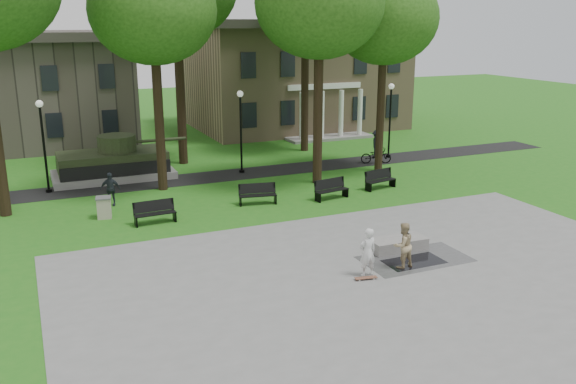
% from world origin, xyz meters
% --- Properties ---
extents(ground, '(120.00, 120.00, 0.00)m').
position_xyz_m(ground, '(0.00, 0.00, 0.00)').
color(ground, '#206317').
rests_on(ground, ground).
extents(plaza, '(22.00, 16.00, 0.02)m').
position_xyz_m(plaza, '(0.00, -5.00, 0.01)').
color(plaza, gray).
rests_on(plaza, ground).
extents(footpath, '(44.00, 2.60, 0.01)m').
position_xyz_m(footpath, '(0.00, 12.00, 0.01)').
color(footpath, black).
rests_on(footpath, ground).
extents(building_right, '(17.00, 12.00, 8.60)m').
position_xyz_m(building_right, '(10.00, 26.00, 4.34)').
color(building_right, '#9E8460').
rests_on(building_right, ground).
extents(building_left, '(15.00, 10.00, 7.20)m').
position_xyz_m(building_left, '(-11.00, 26.50, 3.60)').
color(building_left, '#4C443D').
rests_on(building_left, ground).
extents(tree_1, '(6.20, 6.20, 11.63)m').
position_xyz_m(tree_1, '(-4.50, 10.50, 8.95)').
color(tree_1, black).
rests_on(tree_1, ground).
extents(tree_2, '(6.60, 6.60, 12.16)m').
position_xyz_m(tree_2, '(3.50, 8.50, 9.32)').
color(tree_2, black).
rests_on(tree_2, ground).
extents(tree_3, '(6.00, 6.00, 11.19)m').
position_xyz_m(tree_3, '(8.00, 9.50, 8.60)').
color(tree_3, black).
rests_on(tree_3, ground).
extents(tree_5, '(6.40, 6.40, 12.44)m').
position_xyz_m(tree_5, '(6.50, 16.50, 9.67)').
color(tree_5, black).
rests_on(tree_5, ground).
extents(lamp_left, '(0.36, 0.36, 4.73)m').
position_xyz_m(lamp_left, '(-10.00, 12.30, 2.79)').
color(lamp_left, black).
rests_on(lamp_left, ground).
extents(lamp_mid, '(0.36, 0.36, 4.73)m').
position_xyz_m(lamp_mid, '(0.50, 12.30, 2.79)').
color(lamp_mid, black).
rests_on(lamp_mid, ground).
extents(lamp_right, '(0.36, 0.36, 4.73)m').
position_xyz_m(lamp_right, '(10.50, 12.30, 2.79)').
color(lamp_right, black).
rests_on(lamp_right, ground).
extents(tank_monument, '(7.45, 3.40, 2.40)m').
position_xyz_m(tank_monument, '(-6.46, 14.00, 0.86)').
color(tank_monument, gray).
rests_on(tank_monument, ground).
extents(puddle, '(2.20, 1.20, 0.00)m').
position_xyz_m(puddle, '(1.70, -3.12, 0.02)').
color(puddle, black).
rests_on(puddle, plaza).
extents(concrete_block, '(2.24, 1.08, 0.45)m').
position_xyz_m(concrete_block, '(1.85, -1.80, 0.24)').
color(concrete_block, gray).
rests_on(concrete_block, plaza).
extents(skateboard, '(0.80, 0.34, 0.07)m').
position_xyz_m(skateboard, '(-0.72, -3.78, 0.06)').
color(skateboard, brown).
rests_on(skateboard, plaza).
extents(skateboarder, '(0.63, 0.42, 1.73)m').
position_xyz_m(skateboarder, '(-0.52, -3.50, 0.88)').
color(skateboarder, silver).
rests_on(skateboarder, plaza).
extents(friend_watching, '(0.87, 0.72, 1.67)m').
position_xyz_m(friend_watching, '(1.01, -3.36, 0.85)').
color(friend_watching, tan).
rests_on(friend_watching, plaza).
extents(pedestrian_walker, '(1.03, 0.69, 1.62)m').
position_xyz_m(pedestrian_walker, '(-7.39, 8.63, 0.81)').
color(pedestrian_walker, '#22272D').
rests_on(pedestrian_walker, ground).
extents(cyclist, '(1.98, 1.26, 2.08)m').
position_xyz_m(cyclist, '(8.87, 11.19, 0.85)').
color(cyclist, black).
rests_on(cyclist, ground).
extents(park_bench_0, '(1.82, 0.60, 1.00)m').
position_xyz_m(park_bench_0, '(-6.03, 5.15, 0.52)').
color(park_bench_0, black).
rests_on(park_bench_0, ground).
extents(park_bench_1, '(1.85, 0.86, 1.00)m').
position_xyz_m(park_bench_1, '(-0.93, 6.05, 0.52)').
color(park_bench_1, black).
rests_on(park_bench_1, ground).
extents(park_bench_2, '(1.85, 0.82, 1.00)m').
position_xyz_m(park_bench_2, '(2.74, 5.42, 0.52)').
color(park_bench_2, black).
rests_on(park_bench_2, ground).
extents(park_bench_3, '(1.85, 0.86, 1.00)m').
position_xyz_m(park_bench_3, '(5.97, 6.09, 0.52)').
color(park_bench_3, black).
rests_on(park_bench_3, ground).
extents(trash_bin, '(0.76, 0.76, 0.96)m').
position_xyz_m(trash_bin, '(-7.94, 6.82, 0.49)').
color(trash_bin, '#ADA68E').
rests_on(trash_bin, ground).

